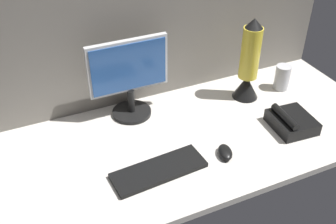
% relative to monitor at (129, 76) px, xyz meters
% --- Properties ---
extents(ground_plane, '(1.80, 0.80, 0.03)m').
position_rel_monitor_xyz_m(ground_plane, '(0.17, -0.25, -0.22)').
color(ground_plane, beige).
extents(cubicle_wall_back, '(1.80, 0.06, 0.77)m').
position_rel_monitor_xyz_m(cubicle_wall_back, '(0.17, 0.12, 0.18)').
color(cubicle_wall_back, slate).
rests_on(cubicle_wall_back, ground_plane).
extents(monitor, '(0.36, 0.18, 0.37)m').
position_rel_monitor_xyz_m(monitor, '(0.00, 0.00, 0.00)').
color(monitor, black).
rests_on(monitor, ground_plane).
extents(keyboard, '(0.38, 0.15, 0.02)m').
position_rel_monitor_xyz_m(keyboard, '(-0.04, -0.41, -0.19)').
color(keyboard, black).
rests_on(keyboard, ground_plane).
extents(mouse, '(0.08, 0.11, 0.03)m').
position_rel_monitor_xyz_m(mouse, '(0.25, -0.43, -0.18)').
color(mouse, black).
rests_on(mouse, ground_plane).
extents(mug_steel, '(0.08, 0.08, 0.13)m').
position_rel_monitor_xyz_m(mug_steel, '(0.77, -0.11, -0.14)').
color(mug_steel, '#B2B2B7').
rests_on(mug_steel, ground_plane).
extents(lava_lamp, '(0.13, 0.13, 0.41)m').
position_rel_monitor_xyz_m(lava_lamp, '(0.56, -0.10, -0.03)').
color(lava_lamp, black).
rests_on(lava_lamp, ground_plane).
extents(desk_phone, '(0.18, 0.20, 0.09)m').
position_rel_monitor_xyz_m(desk_phone, '(0.61, -0.39, -0.17)').
color(desk_phone, black).
rests_on(desk_phone, ground_plane).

